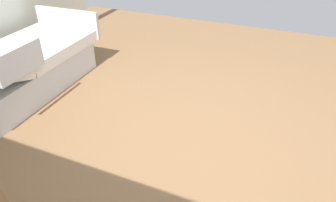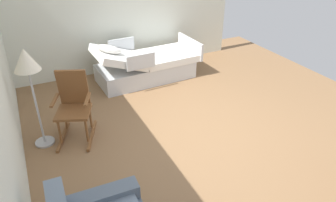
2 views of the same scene
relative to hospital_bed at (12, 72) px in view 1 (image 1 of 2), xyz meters
name	(u,v)px [view 1 (image 1 of 2)]	position (x,y,z in m)	size (l,w,h in m)	color
ground_plane	(191,148)	(-2.15, 0.11, -0.29)	(7.19, 7.19, 0.00)	olive
hospital_bed	(12,72)	(0.00, 0.00, 0.00)	(1.07, 2.15, 0.93)	silver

